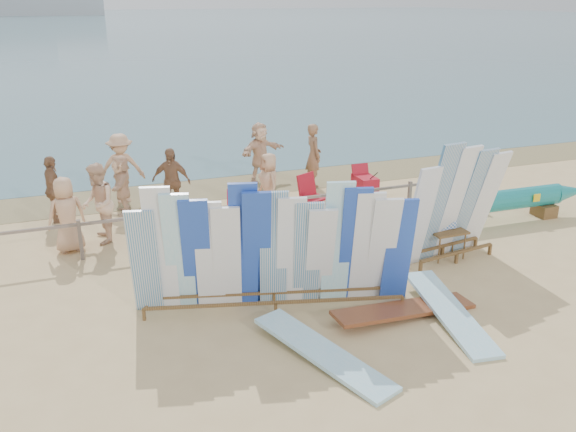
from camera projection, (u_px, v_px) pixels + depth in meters
name	position (u px, v px, depth m)	size (l,w,h in m)	color
ground	(309.00, 289.00, 11.72)	(160.00, 160.00, 0.00)	#D5B57B
ocean	(71.00, 23.00, 124.44)	(320.00, 240.00, 0.02)	#446D79
wet_sand_strip	(217.00, 186.00, 18.06)	(40.00, 2.60, 0.01)	olive
fence	(260.00, 210.00, 14.14)	(12.08, 0.08, 0.90)	#7C6B5E
main_surfboard_rack	(274.00, 253.00, 10.62)	(4.90, 1.75, 2.47)	brown
side_surfboard_rack	(454.00, 207.00, 12.62)	(2.36, 1.00, 2.66)	brown
outrigger_canoe	(494.00, 203.00, 14.94)	(5.85, 0.61, 0.83)	brown
vendor_table	(447.00, 243.00, 13.01)	(0.77, 0.54, 1.02)	brown
flat_board_a	(322.00, 359.00, 9.47)	(0.56, 2.70, 0.07)	#90D3E7
flat_board_b	(449.00, 319.00, 10.65)	(0.56, 2.70, 0.07)	#90D3E7
flat_board_c	(404.00, 316.00, 10.75)	(0.56, 2.70, 0.07)	brown
beach_chair_left	(239.00, 218.00, 14.68)	(0.74, 0.76, 0.93)	#AC1221
beach_chair_right	(312.00, 200.00, 15.91)	(0.82, 0.83, 0.96)	#AC1221
stroller	(364.00, 191.00, 16.14)	(0.57, 0.81, 1.11)	#AC1221
beachgoer_4	(171.00, 181.00, 15.52)	(1.01, 0.44, 1.73)	#8C6042
beachgoer_6	(269.00, 184.00, 15.45)	(0.79, 0.38, 1.62)	tan
beachgoer_7	(314.00, 155.00, 17.77)	(0.68, 0.37, 1.86)	#8C6042
beachgoer_0	(67.00, 215.00, 13.21)	(0.82, 0.39, 1.68)	tan
beachgoer_3	(121.00, 168.00, 16.38)	(1.22, 0.50, 1.89)	tan
beachgoer_extra_1	(53.00, 190.00, 14.93)	(0.98, 0.42, 1.68)	#8C6042
beachgoer_2	(98.00, 204.00, 13.66)	(0.90, 0.43, 1.84)	beige
beachgoer_5	(260.00, 152.00, 18.28)	(1.66, 0.54, 1.79)	beige
beachgoer_11	(122.00, 184.00, 15.59)	(1.43, 0.46, 1.54)	beige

